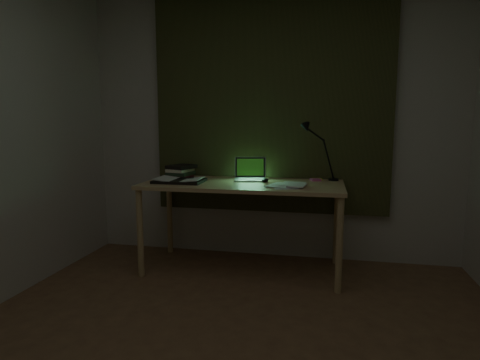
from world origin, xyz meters
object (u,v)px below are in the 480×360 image
Objects in this scene: laptop at (250,169)px; desk at (243,227)px; loose_papers at (291,185)px; desk_lamp at (334,153)px; book_stack at (181,171)px; open_textbook at (179,180)px.

desk is at bearing -116.59° from laptop.
desk is at bearing 163.75° from loose_papers.
book_stack is at bearing 176.21° from desk_lamp.
loose_papers is at bearing -16.25° from desk.
laptop reaches higher than open_textbook.
desk_lamp reaches higher than open_textbook.
loose_papers is at bearing -16.18° from book_stack.
desk is at bearing -167.28° from desk_lamp.
laptop is at bearing 145.11° from loose_papers.
desk is 1.04m from desk_lamp.
book_stack is 1.42m from desk_lamp.
desk is 7.24× the size of book_stack.
desk is 0.51m from laptop.
open_textbook is 0.97m from loose_papers.
laptop reaches higher than desk.
desk_lamp is at bearing 50.96° from loose_papers.
laptop reaches higher than loose_papers.
open_textbook is at bearing -169.96° from laptop.
open_textbook is 1.28× the size of loose_papers.
open_textbook is at bearing -171.53° from desk.
desk_lamp is (0.34, 0.42, 0.24)m from loose_papers.
book_stack is (-0.63, 0.18, 0.45)m from desk.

